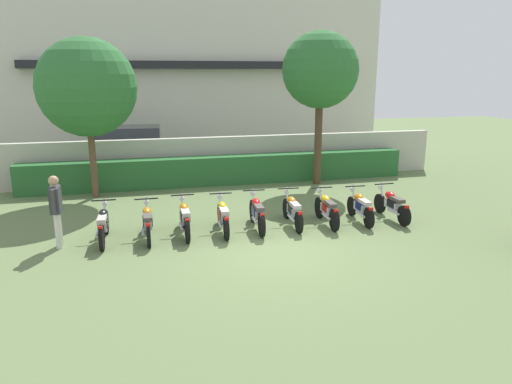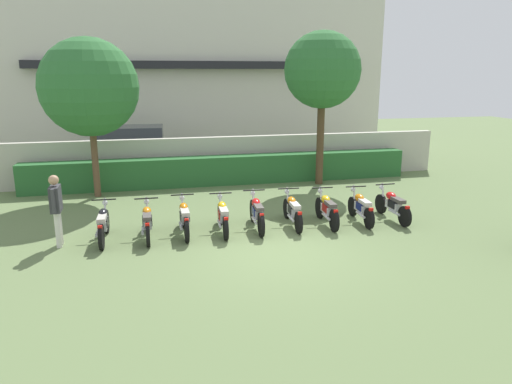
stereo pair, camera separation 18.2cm
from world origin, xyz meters
The scene contains 17 objects.
ground centered at (0.00, 0.00, 0.00)m, with size 60.00×60.00×0.00m, color #607547.
building centered at (0.00, 16.51, 4.19)m, with size 18.90×6.50×8.39m.
compound_wall centered at (0.00, 7.99, 0.85)m, with size 17.96×0.30×1.70m, color #BCB7A8.
hedge_row centered at (0.00, 7.29, 0.53)m, with size 14.37×0.70×1.06m, color #28602D.
parked_car centered at (-3.26, 10.76, 0.94)m, with size 4.61×2.31×1.89m.
tree_near_inspector centered at (-4.50, 6.44, 3.63)m, with size 3.17×3.17×5.22m.
tree_far_side centered at (3.50, 6.50, 4.16)m, with size 2.75×2.75×5.57m.
motorcycle_in_row_0 centered at (-3.97, 1.74, 0.45)m, with size 0.60×1.87×0.96m.
motorcycle_in_row_1 centered at (-2.91, 1.67, 0.45)m, with size 0.60×1.80×0.95m.
motorcycle_in_row_2 centered at (-1.97, 1.77, 0.46)m, with size 0.60×1.85×0.97m.
motorcycle_in_row_3 centered at (-0.98, 1.74, 0.45)m, with size 0.60×1.87×0.95m.
motorcycle_in_row_4 centered at (-0.04, 1.78, 0.46)m, with size 0.60×1.92×0.97m.
motorcycle_in_row_5 centered at (0.97, 1.84, 0.44)m, with size 0.60×1.93×0.95m.
motorcycle_in_row_6 centered at (1.92, 1.70, 0.45)m, with size 0.60×1.85×0.96m.
motorcycle_in_row_7 centered at (2.93, 1.70, 0.44)m, with size 0.60×1.79×0.94m.
motorcycle_in_row_8 centered at (3.91, 1.70, 0.44)m, with size 0.60×1.91×0.95m.
inspector_person centered at (-5.00, 1.62, 1.05)m, with size 0.24×0.70×1.76m.
Camera 2 is at (-2.89, -10.16, 4.09)m, focal length 33.59 mm.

